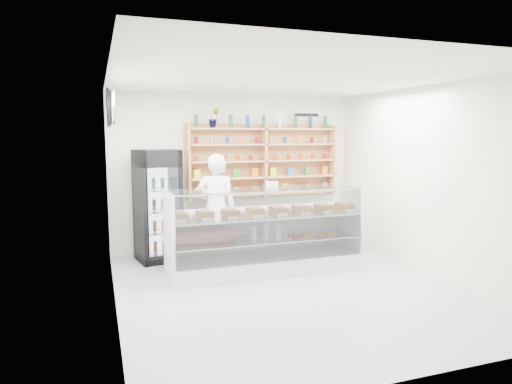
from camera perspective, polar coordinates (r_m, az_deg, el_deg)
name	(u,v)px	position (r m, az deg, el deg)	size (l,w,h in m)	color
room	(290,186)	(6.05, 4.21, 0.76)	(5.00, 5.00, 5.00)	#9B9B9F
display_counter	(264,248)	(7.03, 1.06, -7.00)	(2.94, 0.88, 1.28)	white
shop_worker	(216,209)	(7.39, -5.04, -2.08)	(0.65, 0.43, 1.78)	silver
drinks_cooler	(158,206)	(7.65, -12.19, -1.66)	(0.77, 0.75, 1.84)	black
wall_shelving	(264,161)	(8.39, 0.99, 3.88)	(2.84, 0.28, 1.33)	tan
potted_plant	(214,118)	(8.10, -5.31, 9.18)	(0.19, 0.15, 0.34)	#1E6626
security_mirror	(112,107)	(6.73, -17.56, 10.04)	(0.15, 0.50, 0.50)	silver
wall_sign	(306,115)	(8.85, 6.25, 9.55)	(0.62, 0.03, 0.20)	white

